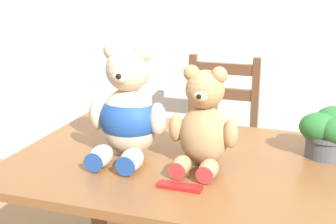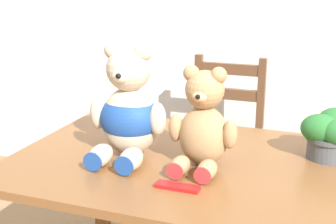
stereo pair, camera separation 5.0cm
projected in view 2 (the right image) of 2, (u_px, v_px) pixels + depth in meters
dining_table at (192, 184)px, 1.71m from camera, size 1.29×0.89×0.71m
wooden_chair_behind at (222, 145)px, 2.54m from camera, size 0.39×0.40×0.93m
teddy_bear_left at (129, 112)px, 1.68m from camera, size 0.29×0.30×0.42m
teddy_bear_right at (203, 125)px, 1.59m from camera, size 0.24×0.24×0.35m
potted_plant at (331, 132)px, 1.67m from camera, size 0.19×0.19×0.18m
chocolate_bar at (178, 187)px, 1.46m from camera, size 0.14×0.04×0.01m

